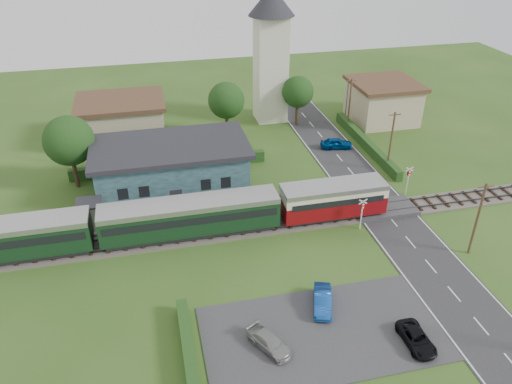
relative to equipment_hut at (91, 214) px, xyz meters
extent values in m
plane|color=#2D4C19|center=(18.00, -5.20, -1.75)|extent=(120.00, 120.00, 0.00)
cube|color=#4C443D|center=(18.00, -3.20, -1.65)|extent=(76.00, 3.20, 0.20)
cube|color=#3F3F47|center=(18.00, -3.92, -1.33)|extent=(76.00, 0.08, 0.15)
cube|color=#3F3F47|center=(18.00, -2.48, -1.33)|extent=(76.00, 0.08, 0.15)
cube|color=#28282B|center=(28.00, -5.20, -1.72)|extent=(6.00, 70.00, 0.05)
cube|color=#333335|center=(16.50, -17.20, -1.71)|extent=(17.00, 9.00, 0.08)
cube|color=#333335|center=(28.00, -3.20, -1.52)|extent=(6.20, 3.40, 0.45)
cube|color=gray|center=(8.00, 0.00, -1.52)|extent=(30.00, 3.00, 0.45)
cube|color=beige|center=(0.00, 0.00, -0.10)|extent=(2.00, 2.00, 2.40)
cube|color=#232328|center=(0.00, 0.00, 1.18)|extent=(2.30, 2.30, 0.15)
cube|color=#233B44|center=(8.00, 5.80, 0.65)|extent=(15.00, 8.00, 4.80)
cube|color=#232328|center=(8.00, 5.80, 3.30)|extent=(16.00, 9.00, 0.50)
cube|color=#232328|center=(8.00, 1.86, -0.65)|extent=(1.20, 0.12, 2.20)
cube|color=black|center=(3.00, 1.86, 0.65)|extent=(1.00, 0.12, 1.20)
cube|color=black|center=(5.00, 1.86, 0.65)|extent=(1.00, 0.12, 1.20)
cube|color=black|center=(11.00, 1.86, 0.65)|extent=(1.00, 0.12, 1.20)
cube|color=black|center=(13.00, 1.86, 0.65)|extent=(1.00, 0.12, 1.20)
cube|color=#232328|center=(22.47, -3.20, -1.16)|extent=(9.00, 2.20, 0.50)
cube|color=maroon|center=(22.47, -3.20, -0.16)|extent=(10.00, 2.80, 1.80)
cube|color=beige|center=(22.47, -3.20, 1.09)|extent=(10.00, 2.82, 0.90)
cube|color=black|center=(22.47, -3.20, 0.74)|extent=(9.00, 2.88, 0.60)
cube|color=#A1A1A1|center=(22.47, -3.20, 1.74)|extent=(10.00, 2.90, 0.45)
cube|color=#232328|center=(8.87, -3.20, -1.16)|extent=(15.20, 2.20, 0.50)
cube|color=black|center=(8.87, -3.20, 0.34)|extent=(16.00, 2.80, 2.60)
cube|color=black|center=(8.87, -3.20, 0.74)|extent=(15.40, 2.86, 0.70)
cube|color=#A1A1A1|center=(8.87, -3.20, 1.74)|extent=(16.00, 2.90, 0.50)
cube|color=beige|center=(23.00, 22.80, 5.25)|extent=(4.00, 4.00, 14.00)
cone|color=#232328|center=(23.00, 22.80, 14.05)|extent=(6.00, 6.00, 3.60)
cube|color=tan|center=(3.00, 19.80, 0.75)|extent=(10.00, 8.00, 5.00)
cube|color=#472D1E|center=(3.00, 19.80, 3.50)|extent=(10.80, 8.80, 0.50)
cube|color=tan|center=(38.00, 18.80, 0.75)|extent=(8.00, 8.00, 5.00)
cube|color=#472D1E|center=(38.00, 18.80, 3.50)|extent=(8.80, 8.80, 0.50)
cube|color=#193814|center=(7.00, -17.20, -1.15)|extent=(0.80, 9.00, 1.20)
cube|color=#193814|center=(32.20, 10.80, -1.15)|extent=(0.80, 18.00, 1.20)
cube|color=#193814|center=(8.00, 10.30, -1.10)|extent=(22.00, 0.80, 1.30)
cylinder|color=#332316|center=(-2.00, 8.80, 0.32)|extent=(0.44, 0.44, 4.12)
sphere|color=#143311|center=(-2.00, 8.80, 3.65)|extent=(5.20, 5.20, 5.20)
cylinder|color=#332316|center=(16.00, 17.80, 0.18)|extent=(0.44, 0.44, 3.85)
sphere|color=#143311|center=(16.00, 17.80, 3.29)|extent=(4.60, 4.60, 4.60)
cylinder|color=#332316|center=(26.00, 19.80, 0.04)|extent=(0.44, 0.44, 3.58)
sphere|color=#143311|center=(26.00, 19.80, 2.93)|extent=(4.20, 4.20, 4.20)
cylinder|color=#473321|center=(32.20, -11.20, 1.75)|extent=(0.22, 0.22, 7.00)
cube|color=#473321|center=(32.20, -11.20, 4.95)|extent=(1.40, 0.10, 0.10)
cylinder|color=#473321|center=(32.20, 4.80, 1.75)|extent=(0.22, 0.22, 7.00)
cube|color=#473321|center=(32.20, 4.80, 4.95)|extent=(1.40, 0.10, 0.10)
cylinder|color=#473321|center=(32.20, 16.80, 1.75)|extent=(0.22, 0.22, 7.00)
cube|color=#473321|center=(32.20, 16.80, 4.95)|extent=(1.40, 0.10, 0.10)
cylinder|color=silver|center=(24.40, -5.60, -0.25)|extent=(0.12, 0.12, 3.00)
cube|color=#232328|center=(24.40, -5.60, 0.85)|extent=(0.35, 0.18, 0.55)
sphere|color=#FF190C|center=(24.40, -5.72, 1.00)|extent=(0.14, 0.14, 0.14)
sphere|color=#FF190C|center=(24.40, -5.72, 0.70)|extent=(0.14, 0.14, 0.14)
cube|color=silver|center=(24.40, -5.60, 1.25)|extent=(0.84, 0.05, 0.55)
cube|color=silver|center=(24.40, -5.60, 1.25)|extent=(0.84, 0.05, 0.55)
cylinder|color=silver|center=(31.60, -0.80, -0.25)|extent=(0.12, 0.12, 3.00)
cube|color=#232328|center=(31.60, -0.80, 0.85)|extent=(0.35, 0.18, 0.55)
sphere|color=#FF190C|center=(31.60, -0.92, 1.00)|extent=(0.14, 0.14, 0.14)
sphere|color=#FF190C|center=(31.60, -0.92, 0.70)|extent=(0.14, 0.14, 0.14)
cube|color=silver|center=(31.60, -0.80, 1.25)|extent=(0.84, 0.05, 0.55)
cube|color=silver|center=(31.60, -0.80, 1.25)|extent=(0.84, 0.05, 0.55)
cylinder|color=#3F3F47|center=(-4.00, 14.80, 0.75)|extent=(0.14, 0.14, 5.00)
sphere|color=orange|center=(-4.00, 14.80, 3.25)|extent=(0.30, 0.30, 0.30)
cylinder|color=#3F3F47|center=(34.00, 21.80, 0.75)|extent=(0.14, 0.14, 5.00)
sphere|color=orange|center=(34.00, 21.80, 3.25)|extent=(0.30, 0.30, 0.30)
imported|color=navy|center=(28.55, 11.42, -1.04)|extent=(4.11, 2.26, 1.32)
imported|color=navy|center=(17.41, -14.70, -1.06)|extent=(2.38, 3.91, 1.22)
imported|color=gray|center=(12.49, -17.67, -1.15)|extent=(3.07, 3.85, 1.04)
imported|color=black|center=(22.50, -19.67, -1.17)|extent=(1.68, 3.61, 1.00)
imported|color=gray|center=(13.77, -0.59, -0.49)|extent=(0.65, 0.49, 1.62)
imported|color=gray|center=(1.44, 0.01, -0.40)|extent=(0.74, 0.92, 1.80)
camera|label=1|loc=(6.12, -41.03, 25.06)|focal=35.00mm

